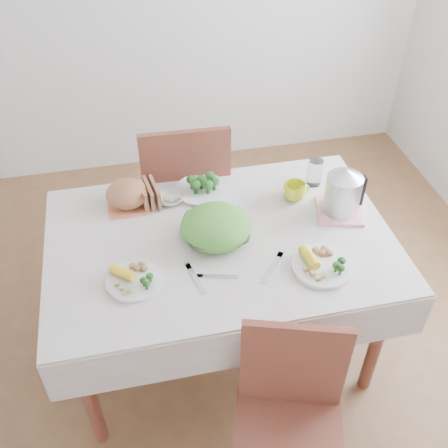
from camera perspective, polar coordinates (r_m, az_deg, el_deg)
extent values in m
plane|color=brown|center=(2.86, -0.32, -12.83)|extent=(3.60, 3.60, 0.00)
cube|color=brown|center=(2.56, -0.35, -7.88)|extent=(1.40, 0.90, 0.75)
cube|color=beige|center=(2.29, -0.38, -1.60)|extent=(1.50, 1.00, 0.01)
cube|color=brown|center=(2.07, 7.03, -22.42)|extent=(0.51, 0.51, 0.90)
cube|color=brown|center=(2.98, -4.30, 2.73)|extent=(0.48, 0.48, 1.03)
imported|color=white|center=(2.26, -0.87, -0.87)|extent=(0.31, 0.31, 0.07)
cylinder|color=white|center=(2.12, -9.69, -6.10)|extent=(0.31, 0.31, 0.02)
cylinder|color=white|center=(2.18, 10.60, -4.53)|extent=(0.30, 0.30, 0.02)
cylinder|color=beige|center=(2.53, -2.44, 3.70)|extent=(0.28, 0.28, 0.02)
cube|color=#E3794B|center=(2.50, -10.31, 2.15)|extent=(0.19, 0.19, 0.00)
ellipsoid|color=#955B3A|center=(2.47, -10.47, 3.16)|extent=(0.24, 0.23, 0.12)
imported|color=white|center=(2.48, -5.79, 2.76)|extent=(0.13, 0.13, 0.04)
imported|color=yellow|center=(2.49, 7.68, 3.54)|extent=(0.14, 0.14, 0.09)
cylinder|color=white|center=(2.59, 9.85, 5.51)|extent=(0.09, 0.09, 0.14)
cube|color=pink|center=(2.47, 12.44, 1.40)|extent=(0.25, 0.25, 0.02)
cylinder|color=#B2B5BA|center=(2.40, 12.82, 3.48)|extent=(0.21, 0.21, 0.23)
cube|color=silver|center=(2.11, -3.08, -6.00)|extent=(0.06, 0.18, 0.00)
cube|color=silver|center=(2.16, 5.34, -4.70)|extent=(0.14, 0.17, 0.00)
cube|color=silver|center=(2.12, -0.77, -5.71)|extent=(0.17, 0.06, 0.00)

